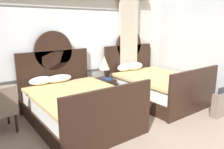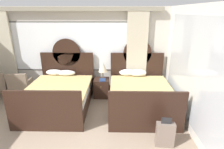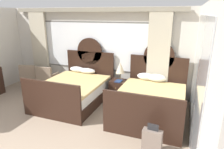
{
  "view_description": "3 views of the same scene",
  "coord_description": "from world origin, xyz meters",
  "px_view_note": "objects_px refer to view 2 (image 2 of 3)",
  "views": [
    {
      "loc": [
        -1.94,
        -0.75,
        1.91
      ],
      "look_at": [
        0.61,
        2.67,
        0.91
      ],
      "focal_mm": 34.84,
      "sensor_mm": 36.0,
      "label": 1
    },
    {
      "loc": [
        1.43,
        -1.68,
        2.55
      ],
      "look_at": [
        1.34,
        2.87,
        0.97
      ],
      "focal_mm": 29.21,
      "sensor_mm": 36.0,
      "label": 2
    },
    {
      "loc": [
        2.83,
        -1.83,
        2.52
      ],
      "look_at": [
        1.1,
        2.77,
        1.0
      ],
      "focal_mm": 31.95,
      "sensor_mm": 36.0,
      "label": 3
    }
  ],
  "objects_px": {
    "suitcase_on_floor": "(165,134)",
    "armchair_by_window_left": "(20,84)",
    "nightstand_between_beds": "(102,88)",
    "bed_near_window": "(60,94)",
    "table_lamp_on_nightstand": "(103,67)",
    "book_on_nightstand": "(103,80)",
    "bed_near_mirror": "(140,95)"
  },
  "relations": [
    {
      "from": "armchair_by_window_left",
      "to": "suitcase_on_floor",
      "type": "distance_m",
      "value": 4.31
    },
    {
      "from": "bed_near_window",
      "to": "book_on_nightstand",
      "type": "xyz_separation_m",
      "value": [
        1.15,
        0.59,
        0.22
      ]
    },
    {
      "from": "table_lamp_on_nightstand",
      "to": "bed_near_mirror",
      "type": "bearing_deg",
      "value": -33.75
    },
    {
      "from": "bed_near_window",
      "to": "table_lamp_on_nightstand",
      "type": "xyz_separation_m",
      "value": [
        1.16,
        0.71,
        0.59
      ]
    },
    {
      "from": "table_lamp_on_nightstand",
      "to": "armchair_by_window_left",
      "type": "height_order",
      "value": "table_lamp_on_nightstand"
    },
    {
      "from": "bed_near_window",
      "to": "nightstand_between_beds",
      "type": "relative_size",
      "value": 3.82
    },
    {
      "from": "nightstand_between_beds",
      "to": "suitcase_on_floor",
      "type": "bearing_deg",
      "value": -57.54
    },
    {
      "from": "table_lamp_on_nightstand",
      "to": "suitcase_on_floor",
      "type": "xyz_separation_m",
      "value": [
        1.37,
        -2.25,
        -0.71
      ]
    },
    {
      "from": "book_on_nightstand",
      "to": "bed_near_window",
      "type": "bearing_deg",
      "value": -152.89
    },
    {
      "from": "bed_near_window",
      "to": "armchair_by_window_left",
      "type": "height_order",
      "value": "bed_near_window"
    },
    {
      "from": "bed_near_window",
      "to": "armchair_by_window_left",
      "type": "xyz_separation_m",
      "value": [
        -1.3,
        0.42,
        0.12
      ]
    },
    {
      "from": "book_on_nightstand",
      "to": "armchair_by_window_left",
      "type": "distance_m",
      "value": 2.47
    },
    {
      "from": "table_lamp_on_nightstand",
      "to": "book_on_nightstand",
      "type": "xyz_separation_m",
      "value": [
        -0.0,
        -0.12,
        -0.37
      ]
    },
    {
      "from": "book_on_nightstand",
      "to": "suitcase_on_floor",
      "type": "distance_m",
      "value": 2.55
    },
    {
      "from": "bed_near_window",
      "to": "suitcase_on_floor",
      "type": "xyz_separation_m",
      "value": [
        2.52,
        -1.54,
        -0.11
      ]
    },
    {
      "from": "book_on_nightstand",
      "to": "nightstand_between_beds",
      "type": "bearing_deg",
      "value": 114.54
    },
    {
      "from": "armchair_by_window_left",
      "to": "bed_near_mirror",
      "type": "bearing_deg",
      "value": -6.73
    },
    {
      "from": "bed_near_window",
      "to": "suitcase_on_floor",
      "type": "relative_size",
      "value": 3.46
    },
    {
      "from": "bed_near_mirror",
      "to": "table_lamp_on_nightstand",
      "type": "distance_m",
      "value": 1.4
    },
    {
      "from": "suitcase_on_floor",
      "to": "book_on_nightstand",
      "type": "bearing_deg",
      "value": 122.78
    },
    {
      "from": "nightstand_between_beds",
      "to": "table_lamp_on_nightstand",
      "type": "height_order",
      "value": "table_lamp_on_nightstand"
    },
    {
      "from": "bed_near_window",
      "to": "book_on_nightstand",
      "type": "bearing_deg",
      "value": 27.11
    },
    {
      "from": "nightstand_between_beds",
      "to": "armchair_by_window_left",
      "type": "distance_m",
      "value": 2.44
    },
    {
      "from": "table_lamp_on_nightstand",
      "to": "bed_near_window",
      "type": "bearing_deg",
      "value": -148.47
    },
    {
      "from": "bed_near_window",
      "to": "armchair_by_window_left",
      "type": "relative_size",
      "value": 2.53
    },
    {
      "from": "suitcase_on_floor",
      "to": "armchair_by_window_left",
      "type": "bearing_deg",
      "value": 152.94
    },
    {
      "from": "bed_near_window",
      "to": "nightstand_between_beds",
      "type": "xyz_separation_m",
      "value": [
        1.11,
        0.68,
        -0.09
      ]
    },
    {
      "from": "book_on_nightstand",
      "to": "bed_near_mirror",
      "type": "bearing_deg",
      "value": -28.94
    },
    {
      "from": "bed_near_mirror",
      "to": "nightstand_between_beds",
      "type": "relative_size",
      "value": 3.82
    },
    {
      "from": "bed_near_window",
      "to": "bed_near_mirror",
      "type": "relative_size",
      "value": 1.0
    },
    {
      "from": "bed_near_window",
      "to": "armchair_by_window_left",
      "type": "bearing_deg",
      "value": 162.21
    },
    {
      "from": "bed_near_window",
      "to": "table_lamp_on_nightstand",
      "type": "relative_size",
      "value": 3.94
    }
  ]
}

